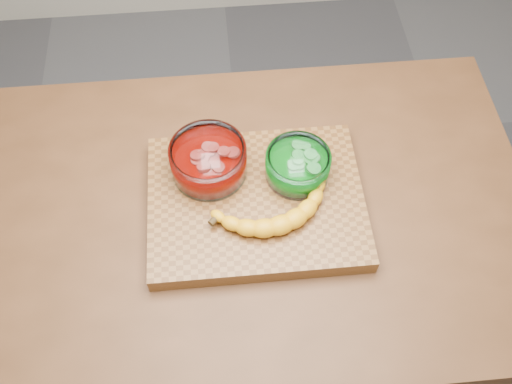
{
  "coord_description": "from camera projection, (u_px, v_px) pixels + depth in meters",
  "views": [
    {
      "loc": [
        -0.06,
        -0.63,
        1.95
      ],
      "look_at": [
        0.0,
        0.0,
        0.96
      ],
      "focal_mm": 40.0,
      "sensor_mm": 36.0,
      "label": 1
    }
  ],
  "objects": [
    {
      "name": "bowl_red",
      "position": [
        209.0,
        161.0,
        1.19
      ],
      "size": [
        0.16,
        0.16,
        0.08
      ],
      "color": "white",
      "rests_on": "cutting_board"
    },
    {
      "name": "counter",
      "position": [
        256.0,
        290.0,
        1.6
      ],
      "size": [
        1.2,
        0.8,
        0.9
      ],
      "primitive_type": "cube",
      "color": "#502F18",
      "rests_on": "ground"
    },
    {
      "name": "ground",
      "position": [
        256.0,
        341.0,
        1.98
      ],
      "size": [
        3.5,
        3.5,
        0.0
      ],
      "primitive_type": "plane",
      "color": "#515155",
      "rests_on": "ground"
    },
    {
      "name": "cutting_board",
      "position": [
        256.0,
        202.0,
        1.2
      ],
      "size": [
        0.45,
        0.35,
        0.04
      ],
      "primitive_type": "cube",
      "color": "brown",
      "rests_on": "counter"
    },
    {
      "name": "banana",
      "position": [
        271.0,
        208.0,
        1.15
      ],
      "size": [
        0.28,
        0.15,
        0.04
      ],
      "primitive_type": null,
      "color": "orange",
      "rests_on": "cutting_board"
    },
    {
      "name": "bowl_green",
      "position": [
        298.0,
        165.0,
        1.19
      ],
      "size": [
        0.14,
        0.14,
        0.06
      ],
      "color": "white",
      "rests_on": "cutting_board"
    }
  ]
}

